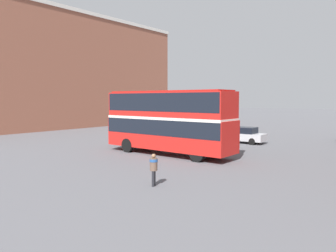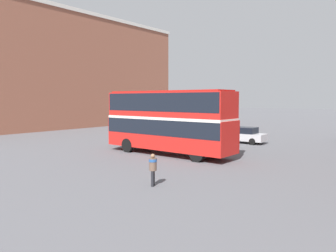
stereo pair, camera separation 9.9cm
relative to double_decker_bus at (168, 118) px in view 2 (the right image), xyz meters
name	(u,v)px [view 2 (the right image)]	position (x,y,z in m)	size (l,w,h in m)	color
ground_plane	(159,151)	(-1.63, 0.85, -2.72)	(240.00, 240.00, 0.00)	#5B5B60
building_row_left	(66,72)	(-28.00, 10.44, 5.52)	(10.13, 37.25, 16.45)	#935642
double_decker_bus	(168,118)	(0.00, 0.00, 0.00)	(10.37, 2.60, 4.73)	red
pedestrian_foreground	(153,166)	(5.00, -7.39, -1.77)	(0.52, 0.52, 1.55)	#232328
parked_car_kerb_far	(243,135)	(1.47, 9.44, -1.97)	(4.34, 1.82, 1.50)	silver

